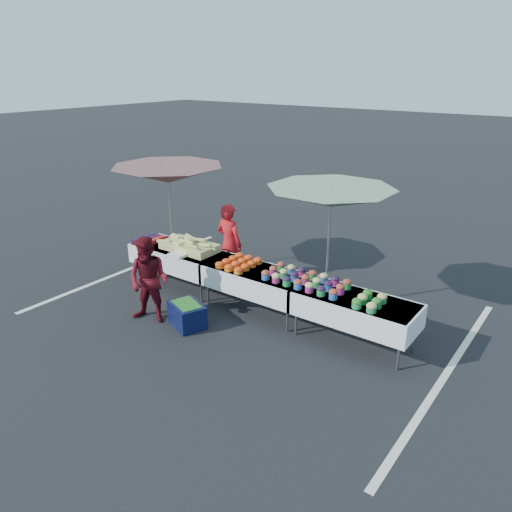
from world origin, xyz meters
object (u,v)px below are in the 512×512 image
Objects in this scene: table_left at (178,256)px; table_right at (355,308)px; table_center at (256,279)px; customer at (149,280)px; umbrella_left at (168,175)px; vendor at (229,244)px; umbrella_right at (331,198)px; storage_bin at (187,314)px.

table_right is (3.60, 0.00, 0.00)m from table_left.
customer reaches higher than table_center.
umbrella_left reaches higher than table_center.
table_center and table_right have the same top height.
vendor is at bearing 71.18° from customer.
umbrella_left is (-0.56, 0.40, 1.40)m from table_left.
umbrella_right is (2.69, 0.80, 1.36)m from table_left.
table_left is 1.21× the size of vendor.
table_center is (1.80, 0.00, 0.00)m from table_left.
vendor is 2.00m from customer.
umbrella_right reaches higher than vendor.
table_right is 1.82m from umbrella_right.
table_right is 1.21× the size of vendor.
umbrella_right is at bearing 27.29° from customer.
umbrella_right is 2.95m from storage_bin.
table_left is at bearing 50.02° from vendor.
storage_bin is at bearing -128.25° from umbrella_right.
table_right is at bearing 45.35° from storage_bin.
customer is at bearing -64.35° from table_left.
storage_bin is (1.22, -1.07, -0.38)m from table_left.
vendor is (-2.95, 0.71, 0.19)m from table_right.
vendor is at bearing 148.15° from table_center.
customer is at bearing 91.46° from vendor.
umbrella_right is (0.89, 0.80, 1.36)m from table_center.
customer is (0.62, -1.29, 0.13)m from table_left.
umbrella_left is at bearing 174.50° from table_right.
vendor is 1.74m from umbrella_left.
umbrella_left is (-2.36, 0.40, 1.40)m from table_center.
table_right is 0.66× the size of umbrella_left.
customer is 0.50× the size of umbrella_left.
umbrella_right is at bearing 138.56° from table_right.
table_center is at bearing 150.53° from vendor.
umbrella_left is at bearing 106.93° from customer.
umbrella_left reaches higher than storage_bin.
table_left is at bearing 97.74° from customer.
table_center is 1.00× the size of table_right.
table_right is at bearing 168.77° from vendor.
vendor is 1.96m from storage_bin.
umbrella_left is at bearing 16.94° from vendor.
customer is (-0.03, -2.00, -0.06)m from vendor.
vendor is (0.65, 0.71, 0.19)m from table_left.
table_right is at bearing 0.00° from table_left.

